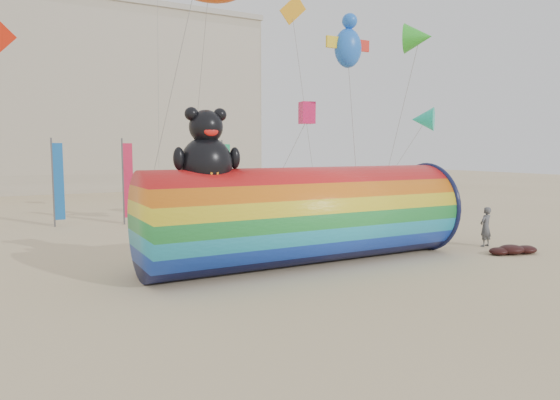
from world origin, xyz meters
name	(u,v)px	position (x,y,z in m)	size (l,w,h in m)	color
ground	(287,265)	(0.00, 0.00, 0.00)	(160.00, 160.00, 0.00)	#CCB58C
windsock_assembly	(306,213)	(0.85, -0.03, 2.01)	(13.14, 4.00, 6.06)	red
kite_handler	(486,227)	(9.96, -1.16, 0.93)	(0.68, 0.44, 1.85)	#515358
fabric_bundle	(514,250)	(9.71, -2.85, 0.17)	(2.62, 1.35, 0.41)	#390D0A
festival_banners	(142,180)	(-2.07, 15.02, 2.64)	(11.60, 1.98, 5.20)	#59595E
flying_kites	(285,23)	(2.69, 5.03, 10.62)	(25.88, 13.69, 9.94)	blue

